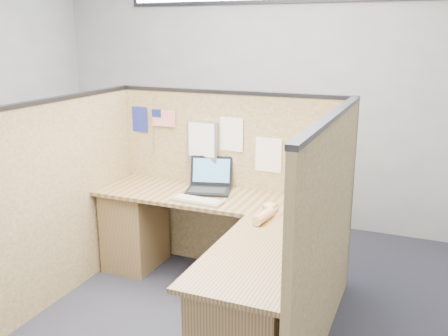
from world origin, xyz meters
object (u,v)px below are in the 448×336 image
at_px(l_desk, 216,259).
at_px(laptop, 212,182).
at_px(keyboard, 197,201).
at_px(mouse, 270,209).

relative_size(l_desk, laptop, 4.64).
xyz_separation_m(l_desk, laptop, (-0.27, 0.53, 0.40)).
relative_size(keyboard, mouse, 4.01).
bearing_deg(l_desk, laptop, 116.67).
xyz_separation_m(l_desk, mouse, (0.33, 0.22, 0.36)).
bearing_deg(l_desk, keyboard, 140.29).
distance_m(l_desk, mouse, 0.54).
bearing_deg(laptop, l_desk, -78.31).
xyz_separation_m(keyboard, mouse, (0.58, 0.01, 0.01)).
height_order(laptop, keyboard, laptop).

